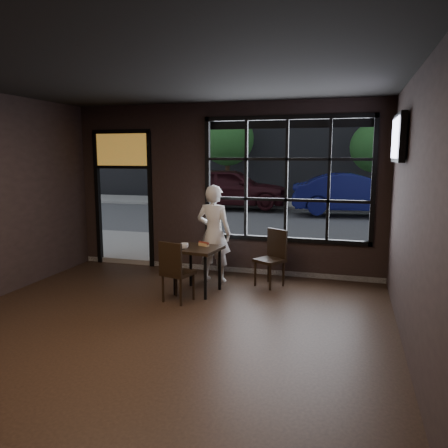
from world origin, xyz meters
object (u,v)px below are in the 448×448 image
(cafe_table, at_px, (198,270))
(man, at_px, (214,234))
(chair_near, at_px, (178,271))
(navy_car, at_px, (354,194))

(cafe_table, height_order, man, man)
(chair_near, distance_m, navy_car, 10.83)
(navy_car, bearing_deg, cafe_table, 159.05)
(chair_near, distance_m, man, 1.27)
(cafe_table, bearing_deg, man, 92.83)
(man, height_order, navy_car, man)
(chair_near, height_order, man, man)
(cafe_table, height_order, navy_car, navy_car)
(chair_near, bearing_deg, cafe_table, -91.81)
(cafe_table, xyz_separation_m, chair_near, (-0.14, -0.49, 0.10))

